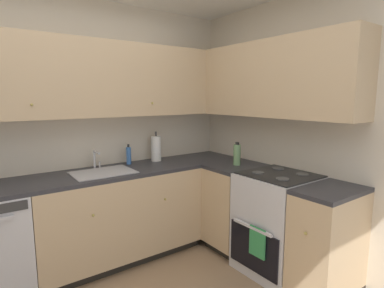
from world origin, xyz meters
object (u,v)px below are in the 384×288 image
object	(u,v)px
paper_towel_roll	(156,148)
oil_bottle	(237,154)
oven_range	(278,222)
soap_bottle	(129,155)

from	to	relation	value
paper_towel_roll	oil_bottle	size ratio (longest dim) A/B	1.41
oven_range	paper_towel_roll	bearing A→B (deg)	116.00
oil_bottle	oven_range	bearing A→B (deg)	-88.05
oven_range	paper_towel_roll	distance (m)	1.48
soap_bottle	oil_bottle	xyz separation A→B (m)	(0.90, -0.70, 0.02)
soap_bottle	oil_bottle	size ratio (longest dim) A/B	0.89
oven_range	soap_bottle	size ratio (longest dim) A/B	5.05
soap_bottle	paper_towel_roll	distance (m)	0.32
paper_towel_roll	oil_bottle	bearing A→B (deg)	-49.70
oven_range	oil_bottle	bearing A→B (deg)	91.95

